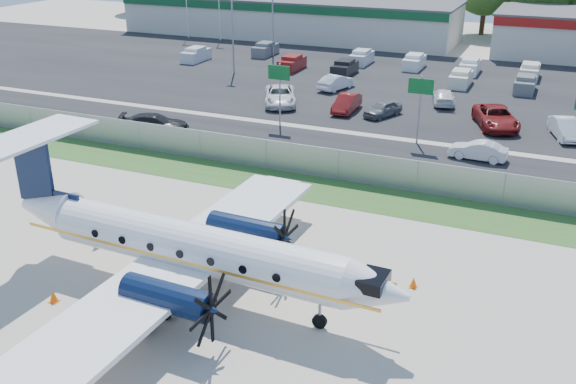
% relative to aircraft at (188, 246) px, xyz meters
% --- Properties ---
extents(ground, '(170.00, 170.00, 0.00)m').
position_rel_aircraft_xyz_m(ground, '(1.57, 1.19, -2.36)').
color(ground, '#B2A797').
rests_on(ground, ground).
extents(grass_verge, '(170.00, 4.00, 0.02)m').
position_rel_aircraft_xyz_m(grass_verge, '(1.57, 13.19, -2.35)').
color(grass_verge, '#2D561E').
rests_on(grass_verge, ground).
extents(access_road, '(170.00, 8.00, 0.02)m').
position_rel_aircraft_xyz_m(access_road, '(1.57, 20.19, -2.35)').
color(access_road, black).
rests_on(access_road, ground).
extents(parking_lot, '(170.00, 32.00, 0.02)m').
position_rel_aircraft_xyz_m(parking_lot, '(1.57, 41.19, -2.35)').
color(parking_lot, black).
rests_on(parking_lot, ground).
extents(perimeter_fence, '(120.00, 0.06, 1.99)m').
position_rel_aircraft_xyz_m(perimeter_fence, '(1.57, 15.19, -1.35)').
color(perimeter_fence, gray).
rests_on(perimeter_fence, ground).
extents(building_west, '(46.40, 12.40, 5.24)m').
position_rel_aircraft_xyz_m(building_west, '(-22.43, 63.17, 0.27)').
color(building_west, beige).
rests_on(building_west, ground).
extents(sign_left, '(1.80, 0.26, 5.00)m').
position_rel_aircraft_xyz_m(sign_left, '(-6.43, 24.10, 1.25)').
color(sign_left, gray).
rests_on(sign_left, ground).
extents(sign_mid, '(1.80, 0.26, 5.00)m').
position_rel_aircraft_xyz_m(sign_mid, '(4.57, 24.10, 1.25)').
color(sign_mid, gray).
rests_on(sign_mid, ground).
extents(light_pole_nw, '(0.90, 0.35, 9.09)m').
position_rel_aircraft_xyz_m(light_pole_nw, '(-18.43, 39.19, 2.87)').
color(light_pole_nw, gray).
rests_on(light_pole_nw, ground).
extents(light_pole_sw, '(0.90, 0.35, 9.09)m').
position_rel_aircraft_xyz_m(light_pole_sw, '(-18.43, 49.19, 2.87)').
color(light_pole_sw, gray).
rests_on(light_pole_sw, ground).
extents(tree_line, '(112.00, 6.00, 14.00)m').
position_rel_aircraft_xyz_m(tree_line, '(1.57, 75.19, -2.36)').
color(tree_line, '#295418').
rests_on(tree_line, ground).
extents(aircraft, '(19.64, 19.39, 6.11)m').
position_rel_aircraft_xyz_m(aircraft, '(0.00, 0.00, 0.00)').
color(aircraft, white).
rests_on(aircraft, ground).
extents(pushback_tug, '(2.55, 1.89, 1.33)m').
position_rel_aircraft_xyz_m(pushback_tug, '(-0.66, -1.33, -1.72)').
color(pushback_tug, white).
rests_on(pushback_tug, ground).
extents(baggage_cart_near, '(2.45, 1.83, 1.15)m').
position_rel_aircraft_xyz_m(baggage_cart_near, '(-7.65, 2.92, -1.83)').
color(baggage_cart_near, gray).
rests_on(baggage_cart_near, ground).
extents(cone_nose, '(0.36, 0.36, 0.51)m').
position_rel_aircraft_xyz_m(cone_nose, '(8.91, 4.36, -2.12)').
color(cone_nose, '#FF5B08').
rests_on(cone_nose, ground).
extents(cone_port_wing, '(0.39, 0.39, 0.55)m').
position_rel_aircraft_xyz_m(cone_port_wing, '(-5.10, -2.94, -2.10)').
color(cone_port_wing, '#FF5B08').
rests_on(cone_port_wing, ground).
extents(cone_starboard_wing, '(0.42, 0.42, 0.60)m').
position_rel_aircraft_xyz_m(cone_starboard_wing, '(1.69, 15.95, -2.08)').
color(cone_starboard_wing, '#FF5B08').
rests_on(cone_starboard_wing, ground).
extents(road_car_west, '(5.64, 4.02, 1.52)m').
position_rel_aircraft_xyz_m(road_car_west, '(-14.46, 18.60, -2.36)').
color(road_car_west, black).
rests_on(road_car_west, ground).
extents(road_car_mid, '(3.95, 1.54, 1.28)m').
position_rel_aircraft_xyz_m(road_car_mid, '(9.15, 22.49, -2.36)').
color(road_car_mid, silver).
rests_on(road_car_mid, ground).
extents(parked_car_a, '(4.85, 6.37, 1.61)m').
position_rel_aircraft_xyz_m(parked_car_a, '(-8.97, 29.95, -2.36)').
color(parked_car_a, silver).
rests_on(parked_car_a, ground).
extents(parked_car_b, '(1.67, 4.46, 1.46)m').
position_rel_aircraft_xyz_m(parked_car_b, '(-2.85, 30.17, -2.36)').
color(parked_car_b, maroon).
rests_on(parked_car_b, ground).
extents(parked_car_c, '(2.93, 4.11, 1.30)m').
position_rel_aircraft_xyz_m(parked_car_c, '(0.38, 29.97, -2.36)').
color(parked_car_c, '#595B5E').
rests_on(parked_car_c, ground).
extents(parked_car_d, '(4.60, 6.50, 1.65)m').
position_rel_aircraft_xyz_m(parked_car_d, '(9.37, 30.52, -2.36)').
color(parked_car_d, maroon).
rests_on(parked_car_d, ground).
extents(parked_car_e, '(2.77, 4.72, 1.47)m').
position_rel_aircraft_xyz_m(parked_car_e, '(14.49, 29.86, -2.36)').
color(parked_car_e, silver).
rests_on(parked_car_e, ground).
extents(parked_car_f, '(2.64, 4.61, 1.44)m').
position_rel_aircraft_xyz_m(parked_car_f, '(-6.19, 37.02, -2.36)').
color(parked_car_f, silver).
rests_on(parked_car_f, ground).
extents(parked_car_g, '(2.83, 4.85, 1.32)m').
position_rel_aircraft_xyz_m(parked_car_g, '(4.31, 35.82, -2.36)').
color(parked_car_g, silver).
rests_on(parked_car_g, ground).
extents(far_parking_rows, '(56.00, 10.00, 1.60)m').
position_rel_aircraft_xyz_m(far_parking_rows, '(1.57, 46.19, -2.36)').
color(far_parking_rows, gray).
rests_on(far_parking_rows, ground).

